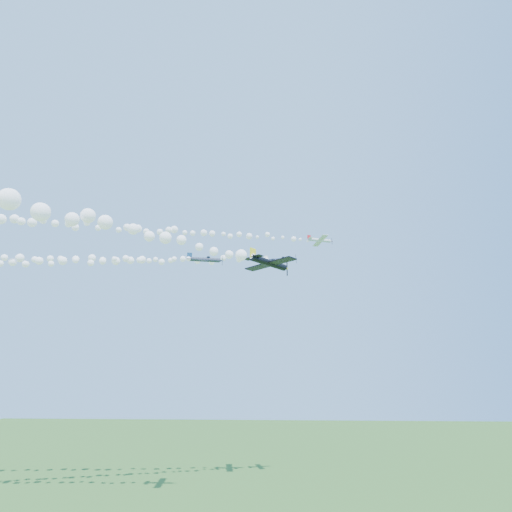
{
  "coord_description": "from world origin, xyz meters",
  "views": [
    {
      "loc": [
        6.8,
        -89.17,
        25.58
      ],
      "look_at": [
        2.69,
        -6.99,
        46.65
      ],
      "focal_mm": 30.0,
      "sensor_mm": 36.0,
      "label": 1
    }
  ],
  "objects_px": {
    "plane_white": "(320,240)",
    "plane_black": "(270,263)",
    "plane_navy": "(280,260)",
    "plane_grey": "(205,260)"
  },
  "relations": [
    {
      "from": "plane_white",
      "to": "plane_black",
      "type": "xyz_separation_m",
      "value": [
        -10.76,
        -36.1,
        -13.77
      ]
    },
    {
      "from": "plane_white",
      "to": "plane_black",
      "type": "height_order",
      "value": "plane_white"
    },
    {
      "from": "plane_white",
      "to": "plane_grey",
      "type": "bearing_deg",
      "value": -167.95
    },
    {
      "from": "plane_navy",
      "to": "plane_grey",
      "type": "distance_m",
      "value": 20.37
    },
    {
      "from": "plane_white",
      "to": "plane_grey",
      "type": "distance_m",
      "value": 28.06
    },
    {
      "from": "plane_navy",
      "to": "plane_grey",
      "type": "bearing_deg",
      "value": -142.79
    },
    {
      "from": "plane_white",
      "to": "plane_grey",
      "type": "height_order",
      "value": "plane_white"
    },
    {
      "from": "plane_grey",
      "to": "plane_navy",
      "type": "bearing_deg",
      "value": 40.75
    },
    {
      "from": "plane_grey",
      "to": "plane_black",
      "type": "distance_m",
      "value": 27.21
    },
    {
      "from": "plane_grey",
      "to": "plane_white",
      "type": "bearing_deg",
      "value": 26.61
    }
  ]
}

